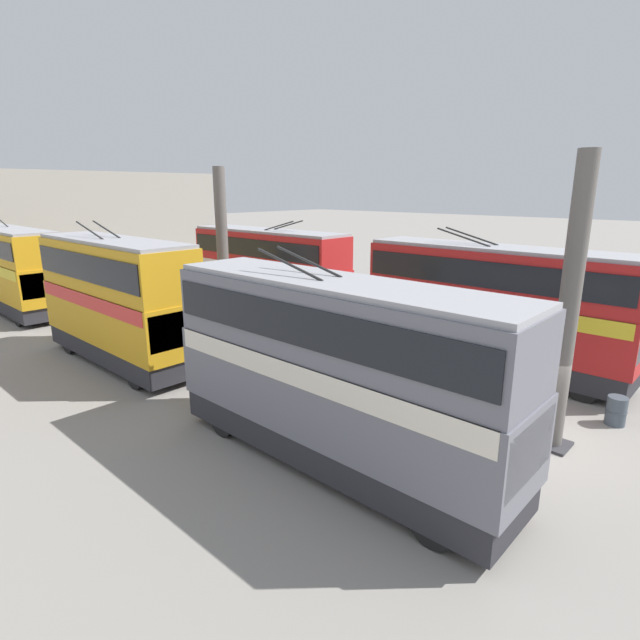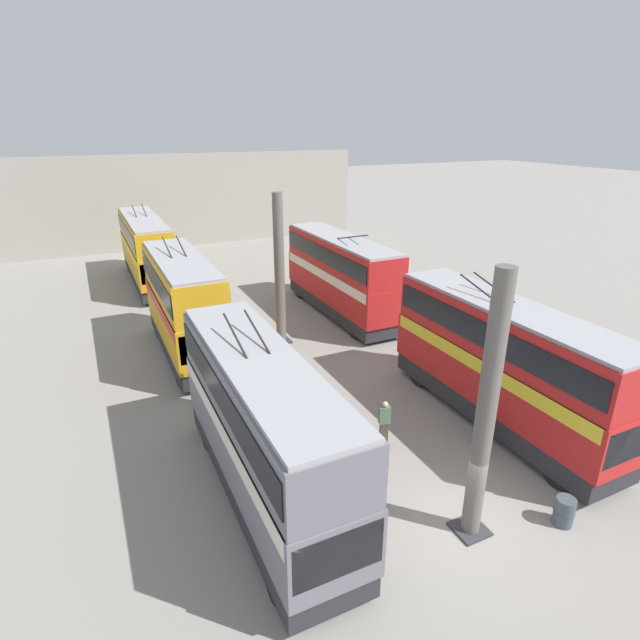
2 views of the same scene
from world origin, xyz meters
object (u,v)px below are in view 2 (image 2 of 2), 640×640
person_by_left_row (481,429)px  bus_left_near (504,357)px  bus_right_mid (184,301)px  oil_drum (564,511)px  bus_left_far (341,271)px  bus_right_near (263,422)px  bus_right_far (146,247)px  person_aisle_midway (384,420)px

person_by_left_row → bus_left_near: bearing=-100.3°
bus_right_mid → oil_drum: bearing=-155.5°
bus_left_far → bus_right_near: 17.00m
bus_left_far → bus_right_far: size_ratio=0.95×
bus_left_near → bus_left_far: bus_left_near is taller
bus_right_mid → person_by_left_row: 15.26m
bus_left_near → person_aisle_midway: bus_left_near is taller
bus_left_far → bus_left_near: bearing=-180.0°
bus_left_near → bus_right_near: (-0.23, 9.93, 0.01)m
bus_right_mid → person_by_left_row: size_ratio=5.83×
person_by_left_row → person_aisle_midway: bearing=15.7°
bus_right_near → bus_right_far: bearing=0.0°
bus_right_near → bus_right_far: (25.68, 0.00, -0.02)m
person_by_left_row → oil_drum: (-4.04, 0.41, -0.36)m
bus_left_far → oil_drum: bus_left_far is taller
bus_right_mid → person_aisle_midway: (-10.87, -5.07, -2.06)m
person_aisle_midway → oil_drum: person_aisle_midway is taller
bus_right_near → oil_drum: 9.43m
bus_right_far → person_aisle_midway: size_ratio=6.65×
bus_left_near → person_aisle_midway: bearing=81.1°
bus_left_near → person_aisle_midway: (0.76, 4.86, -1.93)m
bus_left_near → bus_right_far: (25.46, 9.93, -0.01)m
oil_drum → bus_right_mid: bearing=24.5°
bus_right_near → bus_left_near: bearing=-88.7°
bus_right_far → person_aisle_midway: bearing=-168.4°
bus_right_mid → person_by_left_row: bearing=-147.7°
oil_drum → bus_right_near: bearing=57.1°
bus_right_mid → bus_right_near: bearing=-180.0°
bus_left_near → bus_left_far: 13.57m
bus_right_near → person_by_left_row: size_ratio=6.46×
bus_right_far → bus_left_near: bearing=-158.7°
bus_left_far → person_aisle_midway: bearing=159.2°
bus_left_far → person_aisle_midway: size_ratio=6.33×
bus_left_near → bus_right_far: bearing=21.3°
bus_right_mid → bus_right_far: bearing=0.0°
bus_left_far → bus_right_mid: 10.12m
bus_left_near → person_by_left_row: (-1.14, 1.86, -2.02)m
person_aisle_midway → bus_right_near: bearing=-61.2°
bus_right_near → person_aisle_midway: bearing=-79.0°
bus_left_far → bus_right_near: bearing=144.3°
bus_left_near → oil_drum: (-5.18, 2.27, -2.37)m
bus_right_near → person_by_left_row: (-0.92, -8.07, -2.03)m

